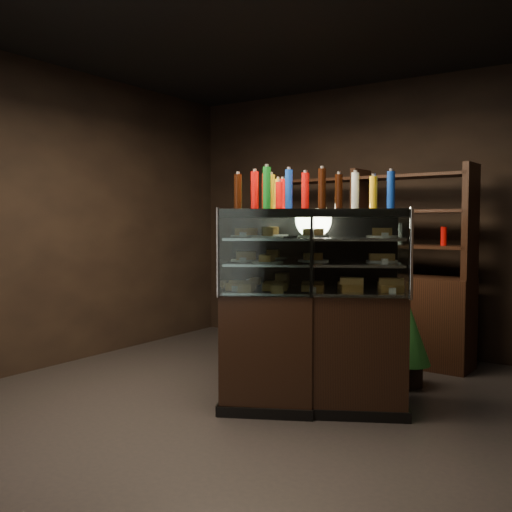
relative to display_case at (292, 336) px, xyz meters
The scene contains 7 objects.
ground 0.63m from the display_case, 94.76° to the right, with size 5.00×5.00×0.00m, color black.
room_shell 1.47m from the display_case, 94.76° to the right, with size 5.02×5.02×3.01m.
display_case is the anchor object (origin of this frame).
food_display 0.64m from the display_case, 107.79° to the right, with size 1.45×1.24×0.47m.
bottles_top 1.17m from the display_case, 72.21° to the left, with size 1.28×1.10×0.30m.
potted_conifer 1.10m from the display_case, 52.12° to the left, with size 0.39×0.39×0.83m.
back_shelving 1.69m from the display_case, 94.95° to the left, with size 2.38×0.55×2.00m.
Camera 1 is at (2.35, -3.62, 1.44)m, focal length 40.00 mm.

